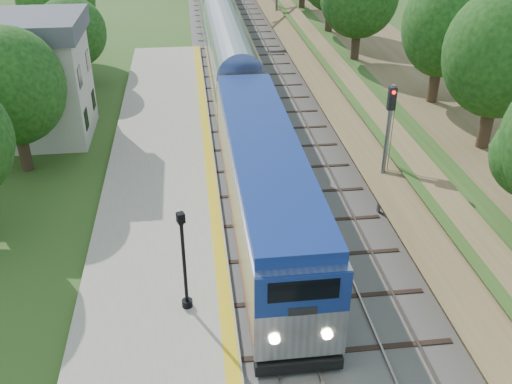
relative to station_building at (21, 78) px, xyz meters
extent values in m
cube|color=#4C4944|center=(16.00, 30.00, -4.03)|extent=(9.50, 170.00, 0.12)
cube|color=gray|center=(13.28, 30.00, -3.89)|extent=(0.08, 170.00, 0.16)
cube|color=gray|center=(14.72, 30.00, -3.89)|extent=(0.08, 170.00, 0.16)
cube|color=gray|center=(17.28, 30.00, -3.89)|extent=(0.08, 170.00, 0.16)
cube|color=gray|center=(18.72, 30.00, -3.89)|extent=(0.08, 170.00, 0.16)
cube|color=gray|center=(8.80, -14.00, -3.90)|extent=(6.40, 68.00, 0.38)
cube|color=gold|center=(11.65, -14.00, -3.70)|extent=(0.55, 68.00, 0.01)
cube|color=brown|center=(25.50, 30.00, -2.59)|extent=(9.00, 170.00, 3.00)
cube|color=brown|center=(21.60, 30.00, -2.79)|extent=(4.47, 170.00, 4.54)
cube|color=beige|center=(0.00, 0.00, -0.69)|extent=(8.00, 6.00, 6.80)
cube|color=#4D4F54|center=(0.00, 0.00, 3.31)|extent=(8.60, 6.60, 1.20)
cube|color=black|center=(4.01, -1.80, -2.29)|extent=(0.05, 1.10, 1.30)
cube|color=black|center=(4.01, 1.80, -2.29)|extent=(0.05, 1.10, 1.30)
cube|color=black|center=(4.01, -1.80, 0.51)|extent=(0.05, 1.10, 1.30)
cube|color=black|center=(4.01, 1.80, 0.51)|extent=(0.05, 1.10, 1.30)
cylinder|color=slate|center=(12.50, 25.00, -0.99)|extent=(0.24, 0.24, 6.20)
cylinder|color=slate|center=(20.50, 25.00, -0.99)|extent=(0.24, 0.24, 6.20)
cylinder|color=#332316|center=(2.00, -4.00, -2.86)|extent=(0.60, 0.60, 2.45)
sphere|color=black|center=(2.00, -4.00, 0.46)|extent=(5.32, 5.32, 5.32)
cylinder|color=#332316|center=(2.00, 12.00, -2.86)|extent=(0.60, 0.60, 2.45)
sphere|color=black|center=(2.00, 12.00, 0.46)|extent=(5.32, 5.32, 5.32)
cube|color=black|center=(14.00, -13.26, -3.49)|extent=(2.97, 18.57, 0.64)
cube|color=#B7BAC1|center=(14.00, -13.26, -1.34)|extent=(3.22, 19.35, 3.65)
cube|color=navy|center=(14.00, -13.26, 0.73)|extent=(3.10, 18.57, 0.47)
cube|color=navy|center=(14.00, -22.96, -0.32)|extent=(3.19, 0.10, 1.61)
cube|color=black|center=(14.00, -23.00, -0.10)|extent=(2.36, 0.06, 0.81)
cube|color=#A11E0F|center=(14.00, -13.26, -2.57)|extent=(3.24, 18.96, 0.11)
cube|color=#B7BAC1|center=(14.00, 7.77, -1.71)|extent=(3.22, 21.50, 4.19)
cube|color=#B7BAC1|center=(14.00, 29.86, -1.71)|extent=(3.22, 21.50, 4.19)
cylinder|color=black|center=(10.12, -19.07, -3.56)|extent=(0.44, 0.44, 0.30)
cylinder|color=black|center=(10.12, -19.07, -1.62)|extent=(0.14, 0.14, 3.88)
cube|color=black|center=(10.12, -19.07, 0.51)|extent=(0.36, 0.36, 0.40)
cube|color=silver|center=(10.12, -19.07, 0.51)|extent=(0.25, 0.25, 0.30)
cylinder|color=slate|center=(20.20, -12.48, -0.51)|extent=(0.20, 0.20, 6.92)
cube|color=black|center=(20.20, -12.48, 2.28)|extent=(0.38, 0.25, 1.12)
cylinder|color=#FF0C0C|center=(20.20, -12.63, 2.28)|extent=(0.18, 0.07, 0.18)
camera|label=1|loc=(10.74, -37.09, 11.70)|focal=40.00mm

